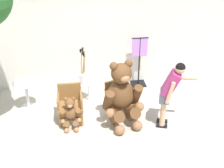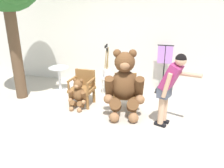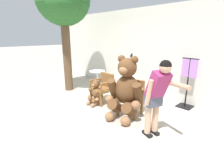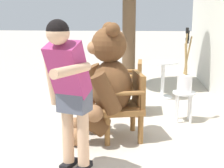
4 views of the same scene
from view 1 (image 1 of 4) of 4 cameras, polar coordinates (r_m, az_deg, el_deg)
ground_plane at (r=6.74m, az=-2.55°, el=-9.42°), size 60.00×60.00×0.00m
back_wall at (r=8.16m, az=-4.43°, el=9.04°), size 10.00×0.16×2.80m
wooden_chair_left at (r=7.01m, az=-7.68°, el=-3.36°), size 0.56×0.52×0.86m
wooden_chair_right at (r=7.08m, az=1.19°, el=-2.74°), size 0.67×0.64×0.86m
teddy_bear_large at (r=6.72m, az=1.83°, el=-1.92°), size 0.94×0.94×1.50m
teddy_bear_small at (r=6.83m, az=-7.59°, el=-5.29°), size 0.45×0.42×0.75m
person_visitor at (r=6.65m, az=10.55°, el=-1.01°), size 0.83×0.48×1.55m
white_stool at (r=7.79m, az=-5.07°, el=-0.54°), size 0.34×0.34×0.46m
brush_bucket at (r=7.64m, az=-5.17°, el=1.41°), size 0.22×0.22×0.95m
round_side_table at (r=7.63m, az=-15.32°, el=-1.46°), size 0.56×0.56×0.72m
clothing_display_stand at (r=8.31m, az=5.00°, el=4.32°), size 0.44×0.40×1.36m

